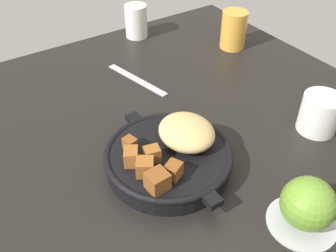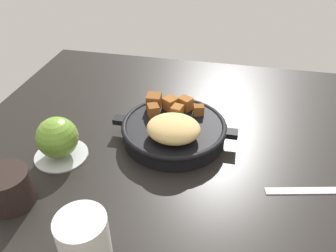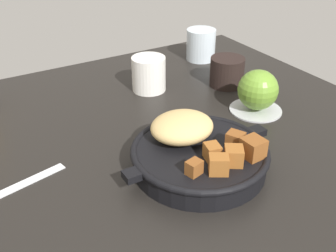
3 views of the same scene
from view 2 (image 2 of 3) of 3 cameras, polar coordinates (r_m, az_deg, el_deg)
name	(u,v)px [view 2 (image 2 of 3)]	position (r cm, az deg, el deg)	size (l,w,h in cm)	color
ground_plane	(189,166)	(67.96, 3.63, -6.77)	(99.68, 93.23, 2.40)	black
cast_iron_skillet	(174,129)	(70.69, 0.98, -0.48)	(26.53, 22.24, 7.90)	black
saucer_plate	(61,155)	(71.47, -17.58, -4.62)	(10.65, 10.65, 0.60)	#B7BABF
red_apple	(57,137)	(68.86, -18.22, -1.84)	(8.13, 8.13, 8.13)	olive
butter_knife	(317,190)	(66.78, 23.95, -9.91)	(18.66, 1.60, 0.36)	silver
ceramic_mug_white	(84,238)	(51.68, -14.08, -17.92)	(7.46, 7.46, 7.68)	silver
coffee_mug_dark	(9,188)	(63.13, -25.36, -9.53)	(7.73, 7.73, 6.55)	black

